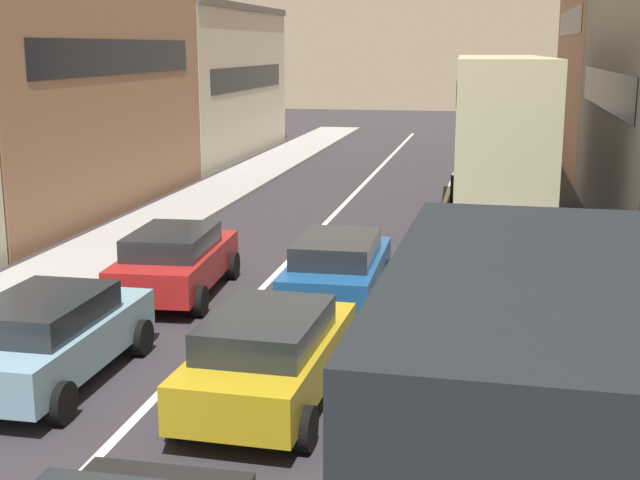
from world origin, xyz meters
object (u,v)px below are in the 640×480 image
wagon_left_lane_second (49,336)px  sedan_right_lane_behind_truck (499,304)px  wagon_right_lane_far (497,239)px  hatchback_centre_lane_third (338,268)px  removalist_box_truck (524,403)px  sedan_left_lane_third (175,260)px  bus_mid_queue_primary (499,133)px  sedan_centre_lane_second (270,354)px

wagon_left_lane_second → sedan_right_lane_behind_truck: (7.11, 3.25, 0.00)m
sedan_right_lane_behind_truck → wagon_right_lane_far: bearing=0.6°
hatchback_centre_lane_third → wagon_left_lane_second: bearing=143.0°
removalist_box_truck → wagon_left_lane_second: (-7.29, 4.02, -1.18)m
sedan_left_lane_third → bus_mid_queue_primary: bearing=-41.6°
sedan_centre_lane_second → hatchback_centre_lane_third: (0.08, 5.33, 0.00)m
removalist_box_truck → wagon_right_lane_far: size_ratio=1.80×
wagon_left_lane_second → wagon_right_lane_far: size_ratio=1.00×
removalist_box_truck → wagon_right_lane_far: 12.76m
sedan_right_lane_behind_truck → sedan_centre_lane_second: bearing=134.8°
sedan_left_lane_third → sedan_right_lane_behind_truck: 7.20m
wagon_right_lane_far → sedan_right_lane_behind_truck: bearing=-179.3°
removalist_box_truck → sedan_centre_lane_second: bearing=43.9°
wagon_left_lane_second → bus_mid_queue_primary: (7.02, 14.07, 2.03)m
sedan_centre_lane_second → bus_mid_queue_primary: bus_mid_queue_primary is taller
removalist_box_truck → bus_mid_queue_primary: 18.12m
removalist_box_truck → hatchback_centre_lane_third: removalist_box_truck is taller
sedan_centre_lane_second → sedan_right_lane_behind_truck: size_ratio=1.01×
wagon_left_lane_second → hatchback_centre_lane_third: same height
sedan_left_lane_third → bus_mid_queue_primary: size_ratio=0.42×
wagon_left_lane_second → sedan_left_lane_third: bearing=-2.0°
wagon_right_lane_far → bus_mid_queue_primary: bus_mid_queue_primary is taller
bus_mid_queue_primary → removalist_box_truck: bearing=178.6°
removalist_box_truck → wagon_left_lane_second: size_ratio=1.80×
hatchback_centre_lane_third → wagon_right_lane_far: 4.77m
wagon_left_lane_second → bus_mid_queue_primary: size_ratio=0.41×
removalist_box_truck → hatchback_centre_lane_third: 9.95m
sedan_centre_lane_second → wagon_left_lane_second: (-3.70, 0.11, 0.00)m
removalist_box_truck → hatchback_centre_lane_third: bearing=22.2°
wagon_right_lane_far → sedan_centre_lane_second: bearing=159.3°
sedan_centre_lane_second → sedan_left_lane_third: same height
removalist_box_truck → wagon_left_lane_second: bearing=62.5°
removalist_box_truck → wagon_right_lane_far: (-0.22, 12.70, -1.18)m
wagon_left_lane_second → wagon_right_lane_far: 11.19m
sedan_centre_lane_second → bus_mid_queue_primary: 14.71m
wagon_right_lane_far → sedan_left_lane_third: bearing=117.0°
wagon_left_lane_second → hatchback_centre_lane_third: 6.44m
removalist_box_truck → hatchback_centre_lane_third: (-3.51, 9.24, -1.18)m
wagon_left_lane_second → wagon_right_lane_far: same height
hatchback_centre_lane_third → sedan_right_lane_behind_truck: same height
wagon_left_lane_second → hatchback_centre_lane_third: size_ratio=0.99×
removalist_box_truck → bus_mid_queue_primary: bearing=2.2°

